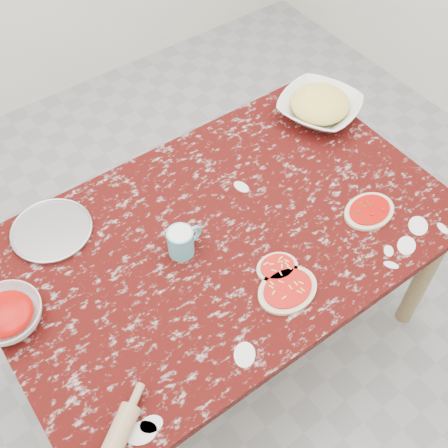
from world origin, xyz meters
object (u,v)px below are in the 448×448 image
Objects in this scene: cheese_bowl at (319,108)px; sauce_bowl at (8,316)px; worktable at (224,247)px; pizza_tray at (52,231)px; flour_mug at (182,241)px.

sauce_bowl is at bearing -173.62° from cheese_bowl.
pizza_tray is at bearing 143.65° from worktable.
pizza_tray is at bearing 44.04° from sauce_bowl.
sauce_bowl is at bearing -135.96° from pizza_tray.
sauce_bowl is at bearing 171.63° from worktable.
flour_mug reaches higher than worktable.
sauce_bowl is (-0.26, -0.25, 0.03)m from pizza_tray.
cheese_bowl is (1.16, -0.09, 0.03)m from pizza_tray.
sauce_bowl is at bearing 171.42° from flour_mug.
worktable is 0.61m from pizza_tray.
pizza_tray reaches higher than worktable.
pizza_tray is 1.17m from cheese_bowl.
sauce_bowl is 1.66× the size of flour_mug.
sauce_bowl is 1.43m from cheese_bowl.
worktable is 0.21m from flour_mug.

